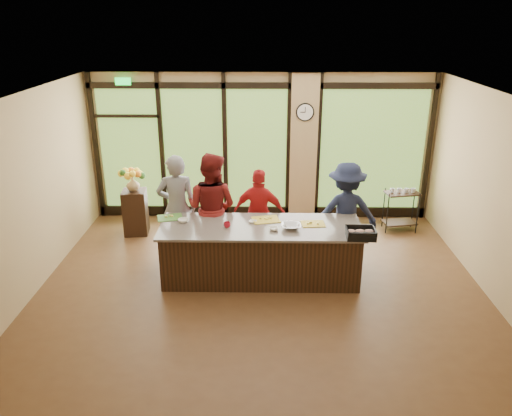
{
  "coord_description": "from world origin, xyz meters",
  "views": [
    {
      "loc": [
        0.04,
        -6.96,
        4.06
      ],
      "look_at": [
        -0.08,
        0.4,
        1.18
      ],
      "focal_mm": 35.0,
      "sensor_mm": 36.0,
      "label": 1
    }
  ],
  "objects_px": {
    "cook_right": "(345,212)",
    "island_base": "(261,253)",
    "flower_stand": "(136,212)",
    "roasting_pan": "(361,235)",
    "cook_left": "(177,207)",
    "bar_cart": "(401,205)"
  },
  "relations": [
    {
      "from": "cook_left",
      "to": "roasting_pan",
      "type": "xyz_separation_m",
      "value": [
        2.95,
        -1.16,
        0.02
      ]
    },
    {
      "from": "cook_left",
      "to": "island_base",
      "type": "bearing_deg",
      "value": 145.82
    },
    {
      "from": "cook_left",
      "to": "bar_cart",
      "type": "xyz_separation_m",
      "value": [
        4.21,
        1.23,
        -0.41
      ]
    },
    {
      "from": "cook_left",
      "to": "cook_right",
      "type": "height_order",
      "value": "cook_left"
    },
    {
      "from": "island_base",
      "to": "cook_left",
      "type": "distance_m",
      "value": 1.7
    },
    {
      "from": "cook_right",
      "to": "flower_stand",
      "type": "distance_m",
      "value": 4.06
    },
    {
      "from": "cook_right",
      "to": "bar_cart",
      "type": "xyz_separation_m",
      "value": [
        1.31,
        1.25,
        -0.35
      ]
    },
    {
      "from": "flower_stand",
      "to": "roasting_pan",
      "type": "bearing_deg",
      "value": -34.26
    },
    {
      "from": "roasting_pan",
      "to": "flower_stand",
      "type": "xyz_separation_m",
      "value": [
        -3.96,
        2.16,
        -0.51
      ]
    },
    {
      "from": "cook_left",
      "to": "cook_right",
      "type": "relative_size",
      "value": 1.07
    },
    {
      "from": "island_base",
      "to": "cook_left",
      "type": "bearing_deg",
      "value": 153.1
    },
    {
      "from": "cook_left",
      "to": "roasting_pan",
      "type": "height_order",
      "value": "cook_left"
    },
    {
      "from": "cook_right",
      "to": "cook_left",
      "type": "bearing_deg",
      "value": -3.08
    },
    {
      "from": "roasting_pan",
      "to": "bar_cart",
      "type": "bearing_deg",
      "value": 64.4
    },
    {
      "from": "cook_left",
      "to": "cook_right",
      "type": "distance_m",
      "value": 2.9
    },
    {
      "from": "island_base",
      "to": "roasting_pan",
      "type": "relative_size",
      "value": 7.23
    },
    {
      "from": "flower_stand",
      "to": "island_base",
      "type": "bearing_deg",
      "value": -40.9
    },
    {
      "from": "flower_stand",
      "to": "cook_left",
      "type": "bearing_deg",
      "value": -50.47
    },
    {
      "from": "cook_right",
      "to": "roasting_pan",
      "type": "bearing_deg",
      "value": 89.9
    },
    {
      "from": "cook_right",
      "to": "island_base",
      "type": "bearing_deg",
      "value": 23.54
    },
    {
      "from": "cook_left",
      "to": "flower_stand",
      "type": "height_order",
      "value": "cook_left"
    },
    {
      "from": "flower_stand",
      "to": "cook_right",
      "type": "bearing_deg",
      "value": -20.34
    }
  ]
}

